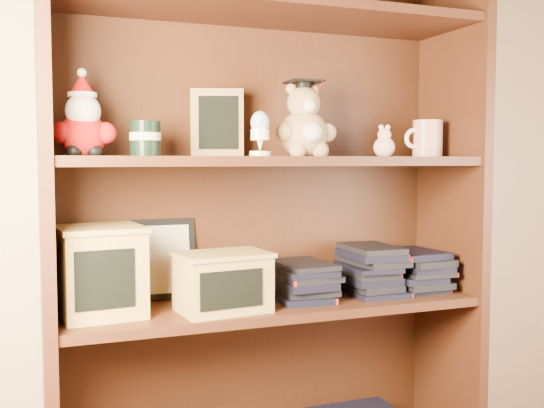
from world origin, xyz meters
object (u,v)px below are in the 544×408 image
at_px(bookcase, 265,217).
at_px(treats_box, 101,270).
at_px(teacher_mug, 427,139).
at_px(grad_teddy_bear, 304,127).

distance_m(bookcase, treats_box, 0.47).
bearing_deg(teacher_mug, grad_teddy_bear, -179.07).
relative_size(bookcase, treats_box, 7.08).
bearing_deg(treats_box, teacher_mug, 0.06).
xyz_separation_m(bookcase, treats_box, (-0.46, -0.05, -0.11)).
bearing_deg(treats_box, grad_teddy_bear, -0.57).
bearing_deg(grad_teddy_bear, teacher_mug, 0.93).
height_order(bookcase, grad_teddy_bear, bookcase).
relative_size(bookcase, grad_teddy_bear, 7.42).
xyz_separation_m(grad_teddy_bear, treats_box, (-0.55, 0.01, -0.37)).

